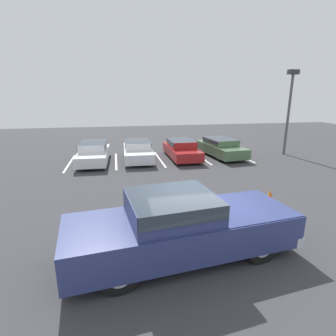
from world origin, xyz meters
The scene contains 13 objects.
ground_plane centered at (0.00, 0.00, 0.00)m, with size 60.00×60.00×0.00m, color #38383A.
stall_stripe_a centered at (-5.02, 10.11, 0.00)m, with size 0.12×4.44×0.01m, color white.
stall_stripe_b centered at (-2.19, 10.11, 0.00)m, with size 0.12×4.44×0.01m, color white.
stall_stripe_c centered at (0.64, 10.11, 0.00)m, with size 0.12×4.44×0.01m, color white.
stall_stripe_d centered at (3.47, 10.11, 0.00)m, with size 0.12×4.44×0.01m, color white.
stall_stripe_e centered at (6.29, 10.11, 0.00)m, with size 0.12×4.44×0.01m, color white.
pickup_truck centered at (-0.56, -0.65, 0.85)m, with size 6.04×2.71×1.70m.
parked_sedan_a centered at (-3.53, 9.97, 0.67)m, with size 1.87×4.45×1.25m.
parked_sedan_b centered at (-0.78, 10.23, 0.64)m, with size 1.88×4.49×1.21m.
parked_sedan_c centered at (2.11, 10.10, 0.65)m, with size 1.74×4.38×1.22m.
parked_sedan_d centered at (4.90, 10.17, 0.65)m, with size 2.23×4.69×1.22m.
light_post centered at (9.59, 9.84, 3.61)m, with size 0.70×0.36×5.70m.
traffic_cone centered at (3.52, 1.88, 0.27)m, with size 0.51×0.51×0.58m.
Camera 1 is at (-2.12, -6.50, 4.03)m, focal length 28.00 mm.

